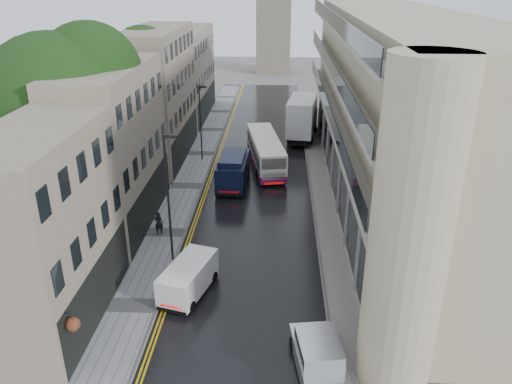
# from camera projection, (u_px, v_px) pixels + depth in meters

# --- Properties ---
(road) EXTENTS (9.00, 85.00, 0.02)m
(road) POSITION_uv_depth(u_px,v_px,m) (256.00, 188.00, 41.86)
(road) COLOR black
(road) RESTS_ON ground
(left_sidewalk) EXTENTS (2.70, 85.00, 0.12)m
(left_sidewalk) POSITION_uv_depth(u_px,v_px,m) (187.00, 186.00, 42.10)
(left_sidewalk) COLOR gray
(left_sidewalk) RESTS_ON ground
(right_sidewalk) EXTENTS (1.80, 85.00, 0.12)m
(right_sidewalk) POSITION_uv_depth(u_px,v_px,m) (321.00, 189.00, 41.61)
(right_sidewalk) COLOR slate
(right_sidewalk) RESTS_ON ground
(old_shop_row) EXTENTS (4.50, 56.00, 12.00)m
(old_shop_row) POSITION_uv_depth(u_px,v_px,m) (146.00, 109.00, 42.16)
(old_shop_row) COLOR gray
(old_shop_row) RESTS_ON ground
(modern_block) EXTENTS (8.00, 40.00, 14.00)m
(modern_block) POSITION_uv_depth(u_px,v_px,m) (393.00, 113.00, 37.24)
(modern_block) COLOR tan
(modern_block) RESTS_ON ground
(tree_near) EXTENTS (10.56, 10.56, 13.89)m
(tree_near) POSITION_uv_depth(u_px,v_px,m) (61.00, 133.00, 32.77)
(tree_near) COLOR black
(tree_near) RESTS_ON ground
(tree_far) EXTENTS (9.24, 9.24, 12.46)m
(tree_far) POSITION_uv_depth(u_px,v_px,m) (124.00, 98.00, 44.93)
(tree_far) COLOR black
(tree_far) RESTS_ON ground
(cream_bus) EXTENTS (3.99, 10.43, 2.78)m
(cream_bus) POSITION_uv_depth(u_px,v_px,m) (258.00, 163.00, 43.31)
(cream_bus) COLOR white
(cream_bus) RESTS_ON road
(white_lorry) EXTENTS (3.87, 9.05, 4.60)m
(white_lorry) POSITION_uv_depth(u_px,v_px,m) (289.00, 122.00, 52.04)
(white_lorry) COLOR white
(white_lorry) RESTS_ON road
(white_van) EXTENTS (2.95, 4.64, 1.95)m
(white_van) POSITION_uv_depth(u_px,v_px,m) (162.00, 290.00, 26.65)
(white_van) COLOR white
(white_van) RESTS_ON road
(navy_van) EXTENTS (2.50, 5.82, 2.93)m
(navy_van) POSITION_uv_depth(u_px,v_px,m) (217.00, 178.00, 40.07)
(navy_van) COLOR black
(navy_van) RESTS_ON road
(pedestrian) EXTENTS (0.62, 0.42, 1.65)m
(pedestrian) POSITION_uv_depth(u_px,v_px,m) (159.00, 223.00, 33.96)
(pedestrian) COLOR black
(pedestrian) RESTS_ON left_sidewalk
(lamp_post_near) EXTENTS (0.93, 0.35, 8.09)m
(lamp_post_near) POSITION_uv_depth(u_px,v_px,m) (168.00, 200.00, 29.64)
(lamp_post_near) COLOR black
(lamp_post_near) RESTS_ON left_sidewalk
(lamp_post_far) EXTENTS (0.81, 0.30, 7.04)m
(lamp_post_far) POSITION_uv_depth(u_px,v_px,m) (201.00, 124.00, 46.65)
(lamp_post_far) COLOR black
(lamp_post_far) RESTS_ON left_sidewalk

